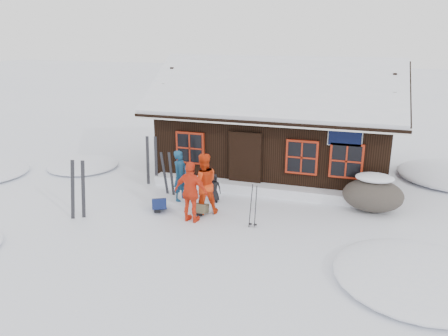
# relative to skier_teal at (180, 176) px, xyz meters

# --- Properties ---
(ground) EXTENTS (120.00, 120.00, 0.00)m
(ground) POSITION_rel_skier_teal_xyz_m (0.84, -0.92, -0.83)
(ground) COLOR white
(ground) RESTS_ON ground
(mountain_hut) EXTENTS (8.90, 6.09, 4.42)m
(mountain_hut) POSITION_rel_skier_teal_xyz_m (2.35, 4.06, 0.75)
(mountain_hut) COLOR black
(mountain_hut) RESTS_ON ground
(snow_drift) EXTENTS (7.60, 0.60, 0.35)m
(snow_drift) POSITION_rel_skier_teal_xyz_m (2.34, 1.33, -0.65)
(snow_drift) COLOR white
(snow_drift) RESTS_ON ground
(snow_mounds) EXTENTS (20.60, 13.20, 0.48)m
(snow_mounds) POSITION_rel_skier_teal_xyz_m (2.50, 0.94, -0.83)
(snow_mounds) COLOR white
(snow_mounds) RESTS_ON ground
(skier_teal) EXTENTS (0.50, 0.67, 1.66)m
(skier_teal) POSITION_rel_skier_teal_xyz_m (0.00, 0.00, 0.00)
(skier_teal) COLOR navy
(skier_teal) RESTS_ON ground
(skier_orange_left) EXTENTS (1.14, 1.07, 1.86)m
(skier_orange_left) POSITION_rel_skier_teal_xyz_m (1.07, -0.77, 0.10)
(skier_orange_left) COLOR red
(skier_orange_left) RESTS_ON ground
(skier_orange_right) EXTENTS (1.10, 0.57, 1.79)m
(skier_orange_right) POSITION_rel_skier_teal_xyz_m (0.96, -1.46, 0.07)
(skier_orange_right) COLOR red
(skier_orange_right) RESTS_ON ground
(skier_crouched) EXTENTS (0.52, 0.40, 0.94)m
(skier_crouched) POSITION_rel_skier_teal_xyz_m (1.08, 0.17, -0.36)
(skier_crouched) COLOR black
(skier_crouched) RESTS_ON ground
(boulder) EXTENTS (1.80, 1.35, 1.06)m
(boulder) POSITION_rel_skier_teal_xyz_m (5.92, 0.96, -0.29)
(boulder) COLOR #4A433B
(boulder) RESTS_ON ground
(ski_pair_left) EXTENTS (0.52, 0.24, 1.82)m
(ski_pair_left) POSITION_rel_skier_teal_xyz_m (-2.25, -2.24, 0.03)
(ski_pair_left) COLOR black
(ski_pair_left) RESTS_ON ground
(ski_pair_mid) EXTENTS (0.49, 0.11, 1.51)m
(ski_pair_mid) POSITION_rel_skier_teal_xyz_m (-0.61, 0.36, -0.12)
(ski_pair_mid) COLOR black
(ski_pair_mid) RESTS_ON ground
(ski_pair_right) EXTENTS (0.43, 0.12, 1.81)m
(ski_pair_right) POSITION_rel_skier_teal_xyz_m (-1.57, 1.11, 0.02)
(ski_pair_right) COLOR black
(ski_pair_right) RESTS_ON ground
(ski_poles) EXTENTS (0.23, 0.11, 1.30)m
(ski_poles) POSITION_rel_skier_teal_xyz_m (2.74, -1.30, -0.22)
(ski_poles) COLOR black
(ski_poles) RESTS_ON ground
(backpack_blue) EXTENTS (0.63, 0.70, 0.31)m
(backpack_blue) POSITION_rel_skier_teal_xyz_m (-0.26, -1.05, -0.68)
(backpack_blue) COLOR #101B48
(backpack_blue) RESTS_ON ground
(backpack_olive) EXTENTS (0.40, 0.52, 0.27)m
(backpack_olive) POSITION_rel_skier_teal_xyz_m (1.04, -0.93, -0.69)
(backpack_olive) COLOR #52503A
(backpack_olive) RESTS_ON ground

